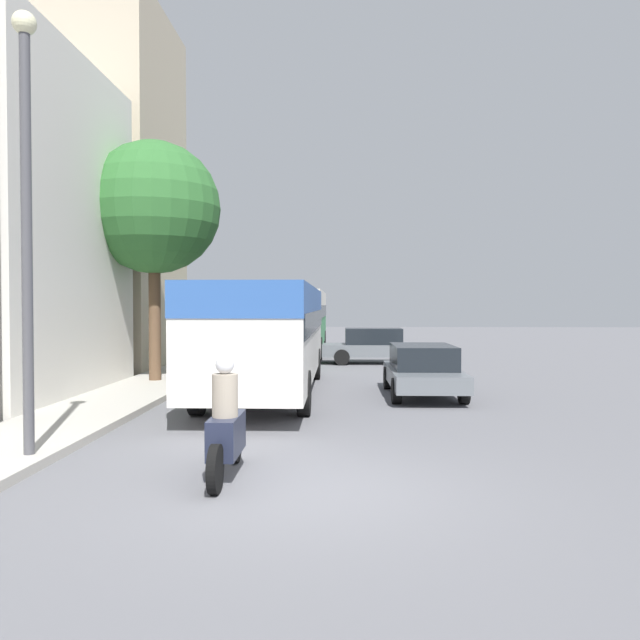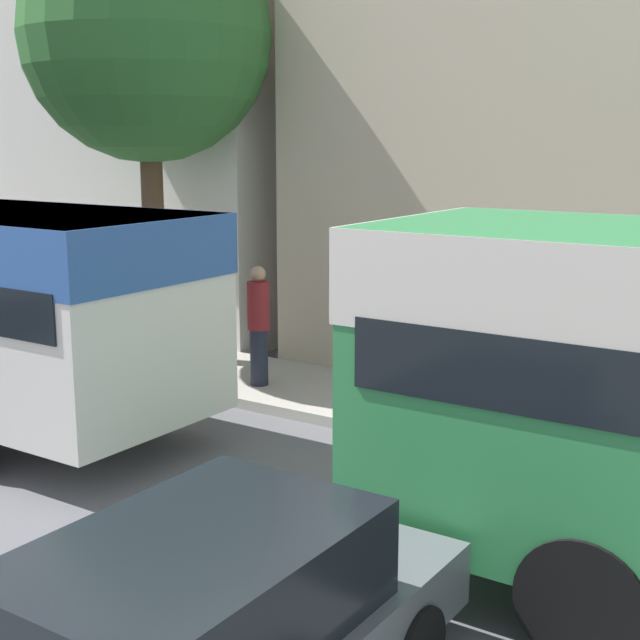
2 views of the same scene
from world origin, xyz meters
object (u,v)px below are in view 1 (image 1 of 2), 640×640
object	(u,v)px
car_far_curb	(423,369)
pedestrian_near_curb	(190,344)
car_crossing	(373,345)
bus_following	(298,313)
motorcycle_behind_lead	(226,429)
bus_lead	(268,324)

from	to	relation	value
car_far_curb	pedestrian_near_curb	world-z (taller)	pedestrian_near_curb
car_crossing	bus_following	bearing A→B (deg)	-146.08
motorcycle_behind_lead	bus_lead	bearing A→B (deg)	92.48
car_crossing	pedestrian_near_curb	distance (m)	7.97
bus_lead	car_far_curb	bearing A→B (deg)	-3.89
motorcycle_behind_lead	car_crossing	size ratio (longest dim) A/B	0.53
bus_following	car_far_curb	bearing A→B (deg)	-73.31
bus_lead	car_crossing	size ratio (longest dim) A/B	2.58
car_crossing	pedestrian_near_curb	xyz separation A→B (m)	(-6.53, -4.55, 0.32)
bus_following	motorcycle_behind_lead	xyz separation A→B (m)	(0.45, -22.19, -1.32)
car_crossing	car_far_curb	world-z (taller)	car_crossing
bus_following	pedestrian_near_curb	size ratio (longest dim) A/B	6.25
bus_lead	car_crossing	xyz separation A→B (m)	(3.35, 8.83, -1.13)
bus_following	pedestrian_near_curb	bearing A→B (deg)	-107.75
bus_lead	motorcycle_behind_lead	world-z (taller)	bus_lead
bus_lead	car_crossing	bearing A→B (deg)	69.23
pedestrian_near_curb	bus_lead	bearing A→B (deg)	-53.31
pedestrian_near_curb	motorcycle_behind_lead	bearing A→B (deg)	-74.20
car_crossing	pedestrian_near_curb	size ratio (longest dim) A/B	2.35
bus_lead	car_far_curb	distance (m)	4.34
car_crossing	car_far_curb	bearing A→B (deg)	5.17
bus_following	car_crossing	xyz separation A→B (m)	(3.44, -5.12, -1.24)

